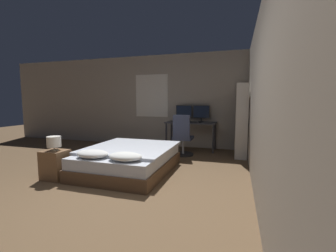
{
  "coord_description": "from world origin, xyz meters",
  "views": [
    {
      "loc": [
        1.65,
        -2.47,
        1.35
      ],
      "look_at": [
        0.07,
        2.67,
        0.75
      ],
      "focal_mm": 24.0,
      "sensor_mm": 36.0,
      "label": 1
    }
  ],
  "objects_px": {
    "desk": "(191,126)",
    "monitor_right": "(201,112)",
    "office_chair": "(183,140)",
    "bookshelf": "(242,117)",
    "nightstand": "(55,165)",
    "bed": "(129,159)",
    "keyboard": "(190,122)",
    "bedside_lamp": "(54,142)",
    "computer_mouse": "(200,122)",
    "monitor_left": "(184,112)"
  },
  "relations": [
    {
      "from": "desk",
      "to": "monitor_right",
      "type": "relative_size",
      "value": 2.99
    },
    {
      "from": "monitor_left",
      "to": "bookshelf",
      "type": "bearing_deg",
      "value": -21.18
    },
    {
      "from": "bedside_lamp",
      "to": "desk",
      "type": "distance_m",
      "value": 3.5
    },
    {
      "from": "nightstand",
      "to": "monitor_left",
      "type": "relative_size",
      "value": 1.09
    },
    {
      "from": "bookshelf",
      "to": "desk",
      "type": "bearing_deg",
      "value": 162.82
    },
    {
      "from": "office_chair",
      "to": "bookshelf",
      "type": "bearing_deg",
      "value": 12.73
    },
    {
      "from": "monitor_right",
      "to": "computer_mouse",
      "type": "bearing_deg",
      "value": -85.75
    },
    {
      "from": "monitor_right",
      "to": "keyboard",
      "type": "bearing_deg",
      "value": -122.11
    },
    {
      "from": "desk",
      "to": "bookshelf",
      "type": "xyz_separation_m",
      "value": [
        1.32,
        -0.41,
        0.3
      ]
    },
    {
      "from": "bedside_lamp",
      "to": "office_chair",
      "type": "xyz_separation_m",
      "value": [
        1.72,
        2.29,
        -0.25
      ]
    },
    {
      "from": "keyboard",
      "to": "office_chair",
      "type": "xyz_separation_m",
      "value": [
        -0.06,
        -0.52,
        -0.38
      ]
    },
    {
      "from": "keyboard",
      "to": "computer_mouse",
      "type": "distance_m",
      "value": 0.28
    },
    {
      "from": "nightstand",
      "to": "monitor_left",
      "type": "xyz_separation_m",
      "value": [
        1.54,
        3.21,
        0.78
      ]
    },
    {
      "from": "office_chair",
      "to": "desk",
      "type": "bearing_deg",
      "value": 84.98
    },
    {
      "from": "monitor_right",
      "to": "bedside_lamp",
      "type": "bearing_deg",
      "value": -122.38
    },
    {
      "from": "desk",
      "to": "office_chair",
      "type": "distance_m",
      "value": 0.77
    },
    {
      "from": "desk",
      "to": "bookshelf",
      "type": "distance_m",
      "value": 1.41
    },
    {
      "from": "monitor_right",
      "to": "desk",
      "type": "bearing_deg",
      "value": -141.21
    },
    {
      "from": "desk",
      "to": "office_chair",
      "type": "bearing_deg",
      "value": -95.02
    },
    {
      "from": "nightstand",
      "to": "bedside_lamp",
      "type": "bearing_deg",
      "value": 0.0
    },
    {
      "from": "nightstand",
      "to": "office_chair",
      "type": "distance_m",
      "value": 2.87
    },
    {
      "from": "monitor_right",
      "to": "bookshelf",
      "type": "relative_size",
      "value": 0.26
    },
    {
      "from": "nightstand",
      "to": "monitor_right",
      "type": "relative_size",
      "value": 1.09
    },
    {
      "from": "desk",
      "to": "monitor_right",
      "type": "height_order",
      "value": "monitor_right"
    },
    {
      "from": "keyboard",
      "to": "bed",
      "type": "bearing_deg",
      "value": -110.31
    },
    {
      "from": "monitor_left",
      "to": "keyboard",
      "type": "bearing_deg",
      "value": -57.89
    },
    {
      "from": "keyboard",
      "to": "bedside_lamp",
      "type": "bearing_deg",
      "value": -122.42
    },
    {
      "from": "bookshelf",
      "to": "office_chair",
      "type": "bearing_deg",
      "value": -167.27
    },
    {
      "from": "bed",
      "to": "monitor_right",
      "type": "xyz_separation_m",
      "value": [
        1.01,
        2.45,
        0.8
      ]
    },
    {
      "from": "bed",
      "to": "desk",
      "type": "bearing_deg",
      "value": 71.33
    },
    {
      "from": "desk",
      "to": "computer_mouse",
      "type": "xyz_separation_m",
      "value": [
        0.28,
        -0.2,
        0.12
      ]
    },
    {
      "from": "nightstand",
      "to": "computer_mouse",
      "type": "xyz_separation_m",
      "value": [
        2.06,
        2.81,
        0.54
      ]
    },
    {
      "from": "bookshelf",
      "to": "computer_mouse",
      "type": "bearing_deg",
      "value": 168.51
    },
    {
      "from": "bed",
      "to": "office_chair",
      "type": "relative_size",
      "value": 1.9
    },
    {
      "from": "desk",
      "to": "keyboard",
      "type": "bearing_deg",
      "value": -90.0
    },
    {
      "from": "computer_mouse",
      "to": "bookshelf",
      "type": "relative_size",
      "value": 0.04
    },
    {
      "from": "bed",
      "to": "bookshelf",
      "type": "relative_size",
      "value": 1.1
    },
    {
      "from": "monitor_right",
      "to": "keyboard",
      "type": "xyz_separation_m",
      "value": [
        -0.25,
        -0.39,
        -0.25
      ]
    },
    {
      "from": "monitor_right",
      "to": "computer_mouse",
      "type": "xyz_separation_m",
      "value": [
        0.03,
        -0.39,
        -0.24
      ]
    },
    {
      "from": "bedside_lamp",
      "to": "bed",
      "type": "bearing_deg",
      "value": 36.48
    },
    {
      "from": "bed",
      "to": "desk",
      "type": "xyz_separation_m",
      "value": [
        0.76,
        2.25,
        0.43
      ]
    },
    {
      "from": "nightstand",
      "to": "keyboard",
      "type": "relative_size",
      "value": 1.34
    },
    {
      "from": "bedside_lamp",
      "to": "office_chair",
      "type": "height_order",
      "value": "office_chair"
    },
    {
      "from": "keyboard",
      "to": "office_chair",
      "type": "relative_size",
      "value": 0.37
    },
    {
      "from": "bookshelf",
      "to": "keyboard",
      "type": "bearing_deg",
      "value": 170.88
    },
    {
      "from": "monitor_left",
      "to": "bed",
      "type": "bearing_deg",
      "value": -101.83
    },
    {
      "from": "computer_mouse",
      "to": "office_chair",
      "type": "bearing_deg",
      "value": -123.05
    },
    {
      "from": "computer_mouse",
      "to": "keyboard",
      "type": "bearing_deg",
      "value": 180.0
    },
    {
      "from": "office_chair",
      "to": "bed",
      "type": "bearing_deg",
      "value": -114.47
    },
    {
      "from": "desk",
      "to": "office_chair",
      "type": "height_order",
      "value": "office_chair"
    }
  ]
}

